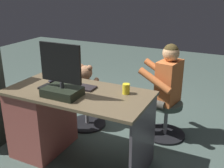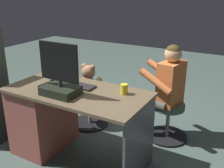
% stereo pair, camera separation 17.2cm
% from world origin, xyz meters
% --- Properties ---
extents(ground_plane, '(10.00, 10.00, 0.00)m').
position_xyz_m(ground_plane, '(0.00, 0.00, 0.00)').
color(ground_plane, '#41524B').
extents(desk, '(1.40, 0.70, 0.76)m').
position_xyz_m(desk, '(0.36, 0.35, 0.41)').
color(desk, brown).
rests_on(desk, ground_plane).
extents(monitor, '(0.41, 0.24, 0.49)m').
position_xyz_m(monitor, '(0.07, 0.50, 0.90)').
color(monitor, black).
rests_on(monitor, desk).
extents(keyboard, '(0.42, 0.14, 0.02)m').
position_xyz_m(keyboard, '(0.09, 0.25, 0.77)').
color(keyboard, black).
rests_on(keyboard, desk).
extents(computer_mouse, '(0.06, 0.10, 0.04)m').
position_xyz_m(computer_mouse, '(0.39, 0.24, 0.77)').
color(computer_mouse, black).
rests_on(computer_mouse, desk).
extents(cup, '(0.07, 0.07, 0.10)m').
position_xyz_m(cup, '(-0.44, 0.19, 0.81)').
color(cup, yellow).
rests_on(cup, desk).
extents(tv_remote, '(0.05, 0.15, 0.02)m').
position_xyz_m(tv_remote, '(0.37, 0.39, 0.77)').
color(tv_remote, black).
rests_on(tv_remote, desk).
extents(office_chair_teddy, '(0.48, 0.48, 0.43)m').
position_xyz_m(office_chair_teddy, '(0.32, -0.31, 0.24)').
color(office_chair_teddy, black).
rests_on(office_chair_teddy, ground_plane).
extents(teddy_bear, '(0.26, 0.26, 0.38)m').
position_xyz_m(teddy_bear, '(0.32, -0.33, 0.61)').
color(teddy_bear, '#A26F4E').
rests_on(teddy_bear, office_chair_teddy).
extents(visitor_chair, '(0.48, 0.48, 0.43)m').
position_xyz_m(visitor_chair, '(-0.66, -0.50, 0.24)').
color(visitor_chair, black).
rests_on(visitor_chair, ground_plane).
extents(person, '(0.54, 0.54, 1.12)m').
position_xyz_m(person, '(-0.59, -0.48, 0.65)').
color(person, '#CE6933').
rests_on(person, ground_plane).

